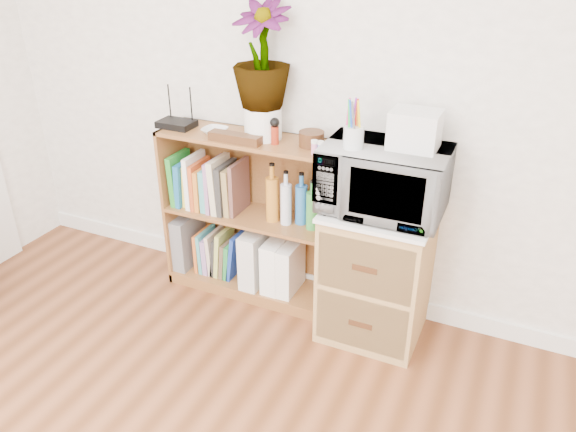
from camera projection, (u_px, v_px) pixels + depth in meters
The scene contains 21 objects.
skirting_board at pixel (317, 283), 3.31m from camera, with size 4.00×0.02×0.10m, color white.
bookshelf at pixel (252, 218), 3.13m from camera, with size 1.00×0.30×0.95m, color brown.
wicker_unit at pixel (376, 274), 2.85m from camera, with size 0.50×0.45×0.70m, color #9E7542.
microwave at pixel (383, 179), 2.60m from camera, with size 0.57×0.39×0.32m, color silver.
pen_cup at pixel (353, 137), 2.50m from camera, with size 0.09×0.09×0.10m, color silver.
small_appliance at pixel (415, 130), 2.48m from camera, with size 0.22×0.18×0.17m, color silver.
router at pixel (177, 124), 3.05m from camera, with size 0.20×0.13×0.04m, color black.
white_bowl at pixel (215, 131), 2.95m from camera, with size 0.13×0.13×0.03m, color silver.
plant_pot at pixel (263, 122), 2.86m from camera, with size 0.19×0.19×0.16m, color white.
potted_plant at pixel (262, 55), 2.71m from camera, with size 0.29×0.29×0.51m, color #32732E.
trinket_box at pixel (235, 138), 2.83m from camera, with size 0.28×0.07×0.05m, color #3B2210.
kokeshi_doll at pixel (275, 135), 2.80m from camera, with size 0.04×0.04×0.09m, color maroon.
wooden_bowl at pixel (311, 139), 2.78m from camera, with size 0.13×0.13×0.07m, color #3D2410.
paint_jars at pixel (321, 150), 2.67m from camera, with size 0.10×0.04×0.05m, color #D27491.
file_box at pixel (188, 239), 3.41m from camera, with size 0.10×0.26×0.32m, color slate.
magazine_holder_left at pixel (256, 256), 3.22m from camera, with size 0.11×0.27×0.33m, color silver.
magazine_holder_mid at pixel (276, 263), 3.18m from camera, with size 0.10×0.24×0.30m, color white.
magazine_holder_right at pixel (290, 267), 3.15m from camera, with size 0.09×0.24×0.29m, color white.
cookbooks at pixel (210, 183), 3.15m from camera, with size 0.40×0.20×0.31m.
liquor_bottles at pixel (299, 200), 2.95m from camera, with size 0.38×0.07×0.32m.
lower_books at pixel (220, 252), 3.34m from camera, with size 0.28×0.19×0.29m.
Camera 1 is at (0.99, -0.34, 1.92)m, focal length 35.00 mm.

